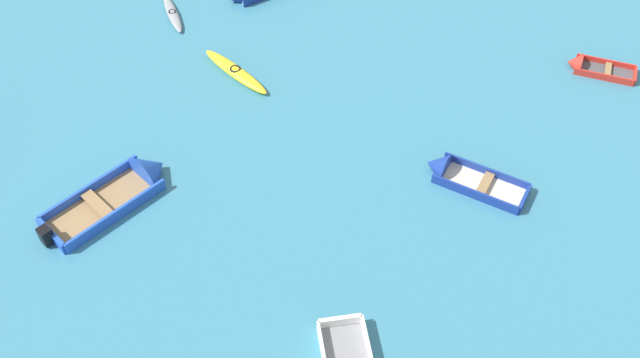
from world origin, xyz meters
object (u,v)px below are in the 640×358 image
(kayak_yellow_near_left, at_px, (236,72))
(rowboat_deep_blue_midfield_left, at_px, (455,173))
(kayak_grey_near_camera, at_px, (173,14))
(rowboat_blue_cluster_inner, at_px, (131,184))
(rowboat_red_far_left, at_px, (587,66))

(kayak_yellow_near_left, height_order, rowboat_deep_blue_midfield_left, rowboat_deep_blue_midfield_left)
(kayak_yellow_near_left, height_order, kayak_grey_near_camera, kayak_yellow_near_left)
(rowboat_blue_cluster_inner, distance_m, kayak_grey_near_camera, 9.93)
(kayak_grey_near_camera, bearing_deg, rowboat_blue_cluster_inner, -87.40)
(rowboat_blue_cluster_inner, xyz_separation_m, rowboat_deep_blue_midfield_left, (11.33, 1.20, -0.04))
(kayak_yellow_near_left, distance_m, kayak_grey_near_camera, 4.96)
(kayak_yellow_near_left, relative_size, kayak_grey_near_camera, 1.15)
(rowboat_red_far_left, xyz_separation_m, rowboat_deep_blue_midfield_left, (-5.72, -6.20, 0.04))
(kayak_grey_near_camera, bearing_deg, rowboat_red_far_left, -8.18)
(kayak_yellow_near_left, bearing_deg, rowboat_red_far_left, 4.81)
(kayak_yellow_near_left, bearing_deg, rowboat_deep_blue_midfield_left, -30.48)
(kayak_yellow_near_left, bearing_deg, rowboat_blue_cluster_inner, -114.56)
(rowboat_red_far_left, bearing_deg, rowboat_blue_cluster_inner, -156.55)
(rowboat_red_far_left, relative_size, kayak_grey_near_camera, 1.04)
(rowboat_blue_cluster_inner, height_order, rowboat_deep_blue_midfield_left, rowboat_blue_cluster_inner)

